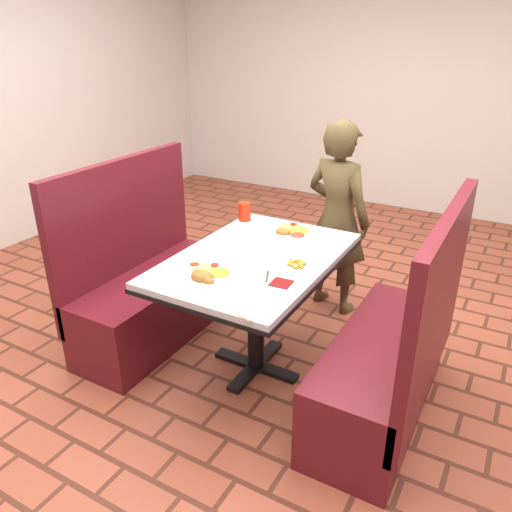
# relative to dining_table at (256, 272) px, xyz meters

# --- Properties ---
(room) EXTENTS (7.00, 7.04, 2.82)m
(room) POSITION_rel_dining_table_xyz_m (0.00, 0.00, 1.26)
(room) COLOR #994932
(room) RESTS_ON ground
(dining_table) EXTENTS (0.81, 1.21, 0.75)m
(dining_table) POSITION_rel_dining_table_xyz_m (0.00, 0.00, 0.00)
(dining_table) COLOR silver
(dining_table) RESTS_ON ground
(booth_bench_left) EXTENTS (0.47, 1.20, 1.17)m
(booth_bench_left) POSITION_rel_dining_table_xyz_m (-0.80, 0.00, -0.32)
(booth_bench_left) COLOR maroon
(booth_bench_left) RESTS_ON ground
(booth_bench_right) EXTENTS (0.47, 1.20, 1.17)m
(booth_bench_right) POSITION_rel_dining_table_xyz_m (0.80, 0.00, -0.32)
(booth_bench_right) COLOR maroon
(booth_bench_right) RESTS_ON ground
(diner_person) EXTENTS (0.57, 0.45, 1.37)m
(diner_person) POSITION_rel_dining_table_xyz_m (0.11, 0.96, 0.03)
(diner_person) COLOR brown
(diner_person) RESTS_ON ground
(near_dinner_plate) EXTENTS (0.28, 0.28, 0.09)m
(near_dinner_plate) POSITION_rel_dining_table_xyz_m (-0.08, -0.35, 0.13)
(near_dinner_plate) COLOR white
(near_dinner_plate) RESTS_ON dining_table
(far_dinner_plate) EXTENTS (0.29, 0.29, 0.07)m
(far_dinner_plate) POSITION_rel_dining_table_xyz_m (0.03, 0.40, 0.12)
(far_dinner_plate) COLOR white
(far_dinner_plate) RESTS_ON dining_table
(plantain_plate) EXTENTS (0.16, 0.16, 0.02)m
(plantain_plate) POSITION_rel_dining_table_xyz_m (0.25, -0.02, 0.11)
(plantain_plate) COLOR white
(plantain_plate) RESTS_ON dining_table
(maroon_napkin) EXTENTS (0.11, 0.11, 0.00)m
(maroon_napkin) POSITION_rel_dining_table_xyz_m (0.27, -0.22, 0.10)
(maroon_napkin) COLOR #5D0D0E
(maroon_napkin) RESTS_ON dining_table
(spoon_utensil) EXTENTS (0.06, 0.12, 0.00)m
(spoon_utensil) POSITION_rel_dining_table_xyz_m (0.18, -0.20, 0.10)
(spoon_utensil) COLOR silver
(spoon_utensil) RESTS_ON dining_table
(red_tumbler) EXTENTS (0.08, 0.08, 0.12)m
(red_tumbler) POSITION_rel_dining_table_xyz_m (-0.35, 0.46, 0.16)
(red_tumbler) COLOR red
(red_tumbler) RESTS_ON dining_table
(paper_napkin) EXTENTS (0.25, 0.21, 0.01)m
(paper_napkin) POSITION_rel_dining_table_xyz_m (0.23, -0.51, 0.10)
(paper_napkin) COLOR white
(paper_napkin) RESTS_ON dining_table
(knife_utensil) EXTENTS (0.06, 0.17, 0.00)m
(knife_utensil) POSITION_rel_dining_table_xyz_m (-0.09, -0.38, 0.11)
(knife_utensil) COLOR silver
(knife_utensil) RESTS_ON dining_table
(fork_utensil) EXTENTS (0.04, 0.15, 0.00)m
(fork_utensil) POSITION_rel_dining_table_xyz_m (-0.05, -0.36, 0.11)
(fork_utensil) COLOR silver
(fork_utensil) RESTS_ON dining_table
(lettuce_shreds) EXTENTS (0.28, 0.32, 0.00)m
(lettuce_shreds) POSITION_rel_dining_table_xyz_m (0.04, 0.06, 0.10)
(lettuce_shreds) COLOR #8BCB51
(lettuce_shreds) RESTS_ON dining_table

